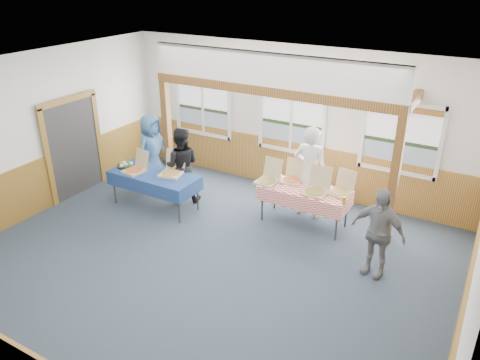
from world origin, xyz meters
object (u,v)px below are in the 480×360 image
(table_left, at_px, (154,176))
(man_blue, at_px, (152,150))
(person_grey, at_px, (378,232))
(woman_black, at_px, (181,165))
(table_right, at_px, (305,191))
(woman_white, at_px, (310,172))

(table_left, bearing_deg, man_blue, 116.35)
(table_left, distance_m, person_grey, 4.60)
(table_left, bearing_deg, woman_black, 45.57)
(table_right, xyz_separation_m, woman_black, (-2.66, -0.36, 0.12))
(man_blue, relative_size, person_grey, 1.08)
(woman_white, height_order, woman_black, woman_white)
(woman_black, bearing_deg, woman_white, 166.24)
(table_left, xyz_separation_m, person_grey, (4.60, -0.04, 0.07))
(woman_white, relative_size, man_blue, 1.14)
(table_left, xyz_separation_m, table_right, (2.96, 0.89, -0.00))
(table_right, bearing_deg, person_grey, -45.90)
(person_grey, bearing_deg, table_left, -170.50)
(table_left, xyz_separation_m, woman_white, (2.90, 1.27, 0.25))
(man_blue, xyz_separation_m, person_grey, (5.37, -0.91, -0.06))
(table_right, bearing_deg, woman_black, 171.47)
(table_left, height_order, woman_white, woman_white)
(person_grey, bearing_deg, woman_black, -177.57)
(table_left, bearing_deg, person_grey, -15.56)
(table_right, bearing_deg, woman_white, 83.59)
(table_right, bearing_deg, man_blue, 164.09)
(woman_black, xyz_separation_m, man_blue, (-1.07, 0.34, 0.02))
(woman_white, relative_size, person_grey, 1.23)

